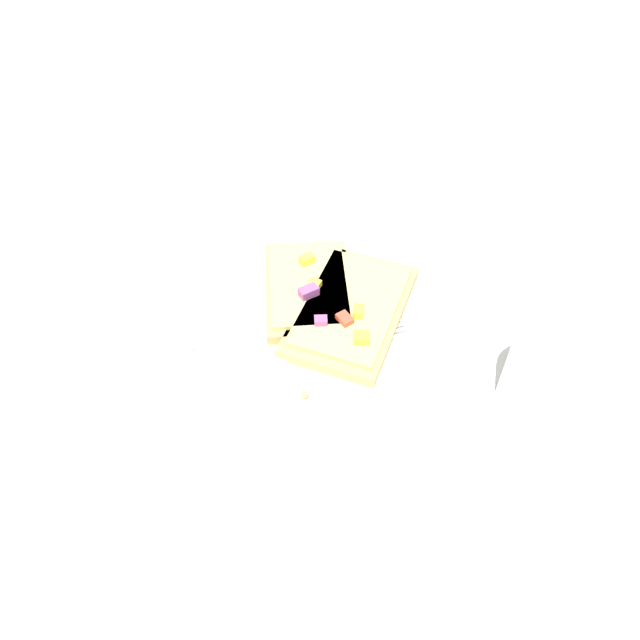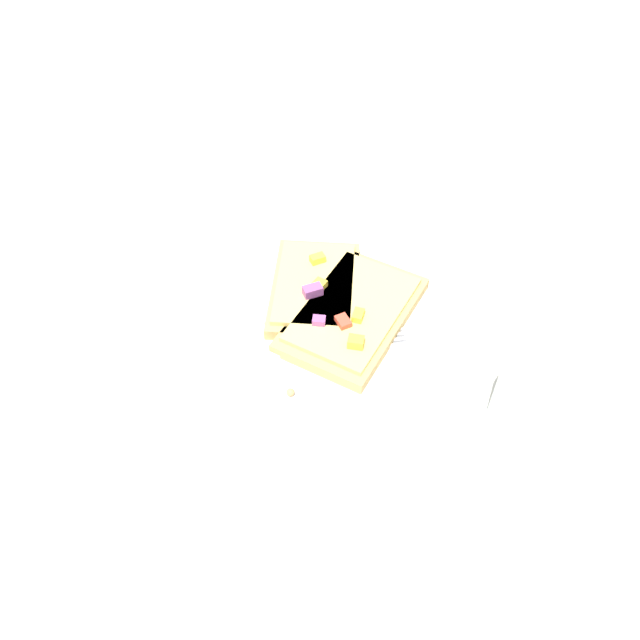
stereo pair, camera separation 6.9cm
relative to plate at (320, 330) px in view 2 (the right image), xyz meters
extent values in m
plane|color=beige|center=(0.00, 0.00, -0.01)|extent=(4.00, 4.00, 0.00)
cylinder|color=white|center=(0.00, 0.00, 0.00)|extent=(0.28, 0.28, 0.01)
cube|color=#B7B7BC|center=(0.02, 0.06, 0.01)|extent=(0.11, 0.09, 0.01)
cube|color=#B7B7BC|center=(-0.05, 0.00, 0.01)|extent=(0.06, 0.05, 0.01)
cube|color=#B7B7BC|center=(-0.09, -0.01, 0.01)|extent=(0.02, 0.02, 0.00)
cube|color=#B7B7BC|center=(-0.08, -0.02, 0.01)|extent=(0.02, 0.02, 0.00)
cube|color=#B7B7BC|center=(-0.08, -0.02, 0.01)|extent=(0.02, 0.02, 0.00)
cube|color=#B7B7BC|center=(-0.07, -0.03, 0.01)|extent=(0.02, 0.02, 0.00)
cube|color=#B7B7BC|center=(0.09, 0.05, 0.01)|extent=(0.07, 0.06, 0.01)
cube|color=#B7B7BC|center=(0.01, -0.02, 0.01)|extent=(0.11, 0.10, 0.00)
cube|color=tan|center=(-0.03, -0.03, 0.01)|extent=(0.11, 0.18, 0.01)
cube|color=#E0C16B|center=(-0.03, -0.03, 0.02)|extent=(0.10, 0.16, 0.01)
cube|color=yellow|center=(-0.04, -0.02, 0.03)|extent=(0.01, 0.02, 0.01)
cube|color=#D14733|center=(-0.03, 0.00, 0.03)|extent=(0.02, 0.02, 0.01)
cube|color=yellow|center=(-0.05, 0.02, 0.03)|extent=(0.02, 0.02, 0.01)
cube|color=#934C8E|center=(-0.01, 0.01, 0.03)|extent=(0.02, 0.02, 0.01)
cube|color=tan|center=(0.03, -0.04, 0.01)|extent=(0.15, 0.18, 0.01)
cube|color=#E0C16B|center=(0.03, -0.04, 0.02)|extent=(0.14, 0.16, 0.01)
cube|color=yellow|center=(0.02, -0.04, 0.03)|extent=(0.01, 0.01, 0.01)
cube|color=#934C8E|center=(0.02, -0.02, 0.03)|extent=(0.02, 0.02, 0.01)
cube|color=yellow|center=(0.04, -0.07, 0.03)|extent=(0.02, 0.02, 0.01)
sphere|color=#388433|center=(0.02, -0.03, 0.03)|extent=(0.01, 0.01, 0.01)
sphere|color=tan|center=(0.00, 0.01, 0.01)|extent=(0.01, 0.01, 0.01)
sphere|color=tan|center=(-0.02, 0.10, 0.01)|extent=(0.01, 0.01, 0.01)
sphere|color=tan|center=(-0.01, -0.02, 0.01)|extent=(0.01, 0.01, 0.01)
sphere|color=tan|center=(0.00, 0.00, 0.01)|extent=(0.01, 0.01, 0.01)
cylinder|color=silver|center=(-0.24, 0.01, 0.05)|extent=(0.08, 0.08, 0.10)
camera|label=1|loc=(-0.16, 0.43, 0.53)|focal=35.00mm
camera|label=2|loc=(-0.23, 0.40, 0.53)|focal=35.00mm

